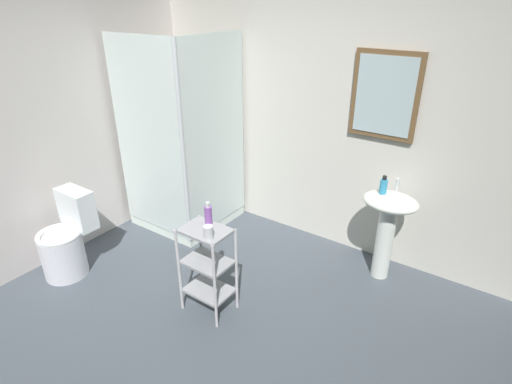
% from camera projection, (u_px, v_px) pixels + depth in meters
% --- Properties ---
extents(ground_plane, '(4.20, 4.20, 0.02)m').
position_uv_depth(ground_plane, '(195.00, 338.00, 3.02)').
color(ground_plane, '#454C55').
extents(wall_back, '(4.20, 0.14, 2.50)m').
position_uv_depth(wall_back, '(320.00, 117.00, 3.83)').
color(wall_back, silver).
rests_on(wall_back, ground_plane).
extents(wall_left, '(0.10, 4.20, 2.50)m').
position_uv_depth(wall_left, '(22.00, 132.00, 3.41)').
color(wall_left, silver).
rests_on(wall_left, ground_plane).
extents(shower_stall, '(0.92, 0.92, 2.00)m').
position_uv_depth(shower_stall, '(186.00, 186.00, 4.32)').
color(shower_stall, white).
rests_on(shower_stall, ground_plane).
extents(pedestal_sink, '(0.46, 0.37, 0.81)m').
position_uv_depth(pedestal_sink, '(388.00, 219.00, 3.44)').
color(pedestal_sink, white).
rests_on(pedestal_sink, ground_plane).
extents(sink_faucet, '(0.03, 0.03, 0.10)m').
position_uv_depth(sink_faucet, '(397.00, 184.00, 3.41)').
color(sink_faucet, silver).
rests_on(sink_faucet, pedestal_sink).
extents(toilet, '(0.37, 0.49, 0.76)m').
position_uv_depth(toilet, '(67.00, 242.00, 3.61)').
color(toilet, white).
rests_on(toilet, ground_plane).
extents(storage_cart, '(0.38, 0.28, 0.74)m').
position_uv_depth(storage_cart, '(207.00, 263.00, 3.11)').
color(storage_cart, silver).
rests_on(storage_cart, ground_plane).
extents(hand_soap_bottle, '(0.06, 0.06, 0.15)m').
position_uv_depth(hand_soap_bottle, '(383.00, 186.00, 3.34)').
color(hand_soap_bottle, '#389ED1').
rests_on(hand_soap_bottle, pedestal_sink).
extents(conditioner_bottle_purple, '(0.06, 0.06, 0.18)m').
position_uv_depth(conditioner_bottle_purple, '(208.00, 214.00, 3.03)').
color(conditioner_bottle_purple, purple).
rests_on(conditioner_bottle_purple, storage_cart).
extents(rinse_cup, '(0.07, 0.07, 0.10)m').
position_uv_depth(rinse_cup, '(208.00, 232.00, 2.85)').
color(rinse_cup, silver).
rests_on(rinse_cup, storage_cart).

